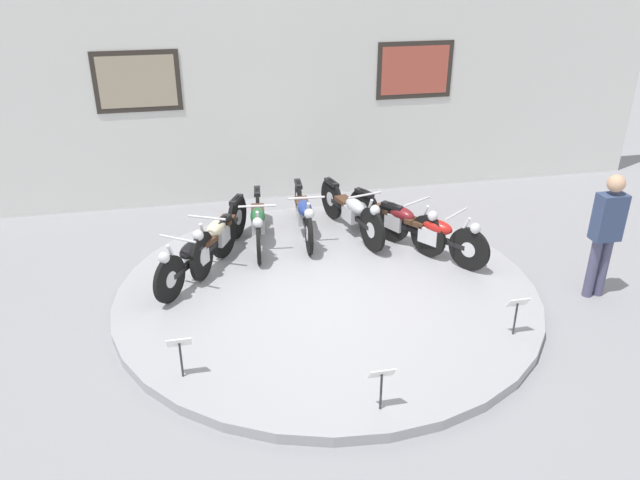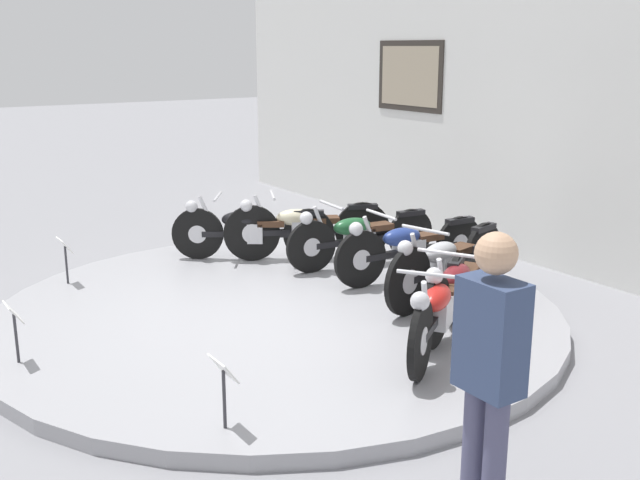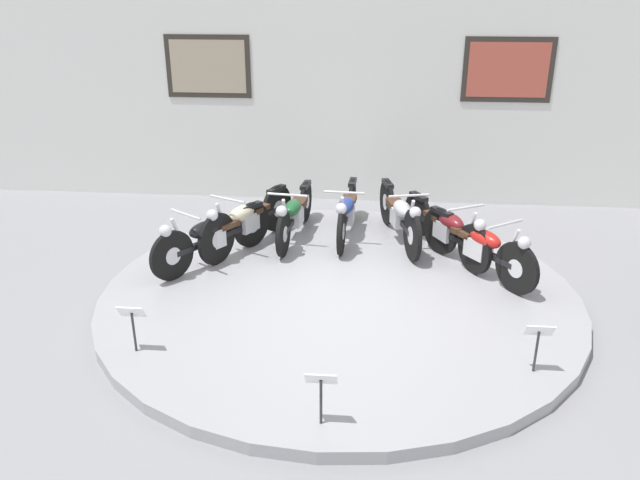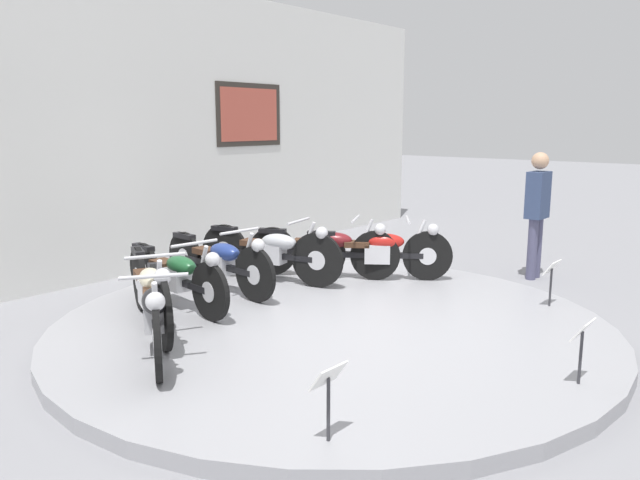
{
  "view_description": "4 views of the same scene",
  "coord_description": "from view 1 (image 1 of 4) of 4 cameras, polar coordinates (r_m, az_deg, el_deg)",
  "views": [
    {
      "loc": [
        -1.58,
        -7.07,
        4.35
      ],
      "look_at": [
        -0.05,
        0.23,
        0.73
      ],
      "focal_mm": 35.0,
      "sensor_mm": 36.0,
      "label": 1
    },
    {
      "loc": [
        6.11,
        -3.52,
        2.64
      ],
      "look_at": [
        0.14,
        0.43,
        0.78
      ],
      "focal_mm": 42.0,
      "sensor_mm": 36.0,
      "label": 2
    },
    {
      "loc": [
        0.37,
        -6.61,
        3.5
      ],
      "look_at": [
        -0.23,
        0.04,
        0.73
      ],
      "focal_mm": 35.0,
      "sensor_mm": 36.0,
      "label": 3
    },
    {
      "loc": [
        -4.74,
        -3.82,
        2.11
      ],
      "look_at": [
        0.26,
        0.37,
        0.87
      ],
      "focal_mm": 35.0,
      "sensor_mm": 36.0,
      "label": 4
    }
  ],
  "objects": [
    {
      "name": "display_platform",
      "position": [
        8.42,
        0.66,
        -4.72
      ],
      "size": [
        5.6,
        5.6,
        0.13
      ],
      "primitive_type": "cylinder",
      "color": "#99999E",
      "rests_on": "ground_plane"
    },
    {
      "name": "info_placard_front_left",
      "position": [
        6.77,
        -12.7,
        -9.59
      ],
      "size": [
        0.26,
        0.11,
        0.51
      ],
      "color": "#333338",
      "rests_on": "display_platform"
    },
    {
      "name": "motorcycle_black",
      "position": [
        8.59,
        -11.24,
        -1.23
      ],
      "size": [
        1.16,
        1.66,
        0.79
      ],
      "color": "black",
      "rests_on": "display_platform"
    },
    {
      "name": "motorcycle_green",
      "position": [
        9.48,
        -5.69,
        1.8
      ],
      "size": [
        0.54,
        1.95,
        0.78
      ],
      "color": "black",
      "rests_on": "display_platform"
    },
    {
      "name": "back_wall",
      "position": [
        11.2,
        -3.57,
        13.87
      ],
      "size": [
        14.0,
        0.22,
        4.05
      ],
      "color": "silver",
      "rests_on": "ground_plane"
    },
    {
      "name": "motorcycle_red",
      "position": [
        9.19,
        10.14,
        0.74
      ],
      "size": [
        1.19,
        1.65,
        0.79
      ],
      "color": "black",
      "rests_on": "display_platform"
    },
    {
      "name": "visitor_standing",
      "position": [
        8.82,
        24.69,
        0.9
      ],
      "size": [
        0.36,
        0.23,
        1.72
      ],
      "color": "#4C4C6B",
      "rests_on": "ground_plane"
    },
    {
      "name": "info_placard_front_centre",
      "position": [
        6.23,
        5.66,
        -12.54
      ],
      "size": [
        0.26,
        0.11,
        0.51
      ],
      "color": "#333338",
      "rests_on": "display_platform"
    },
    {
      "name": "motorcycle_blue",
      "position": [
        9.7,
        -1.5,
        2.55
      ],
      "size": [
        0.54,
        1.98,
        0.79
      ],
      "color": "black",
      "rests_on": "display_platform"
    },
    {
      "name": "motorcycle_cream",
      "position": [
        9.09,
        -9.18,
        0.68
      ],
      "size": [
        0.93,
        1.85,
        0.82
      ],
      "color": "black",
      "rests_on": "display_platform"
    },
    {
      "name": "ground_plane",
      "position": [
        8.45,
        0.66,
        -5.09
      ],
      "size": [
        60.0,
        60.0,
        0.0
      ],
      "primitive_type": "plane",
      "color": "gray"
    },
    {
      "name": "info_placard_front_right",
      "position": [
        7.61,
        17.57,
        -5.91
      ],
      "size": [
        0.26,
        0.11,
        0.51
      ],
      "color": "#333338",
      "rests_on": "display_platform"
    },
    {
      "name": "motorcycle_maroon",
      "position": [
        9.55,
        7.01,
        1.98
      ],
      "size": [
        0.98,
        1.78,
        0.79
      ],
      "color": "black",
      "rests_on": "display_platform"
    },
    {
      "name": "motorcycle_silver",
      "position": [
        9.72,
        2.94,
        2.7
      ],
      "size": [
        0.63,
        1.98,
        0.81
      ],
      "color": "black",
      "rests_on": "display_platform"
    }
  ]
}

